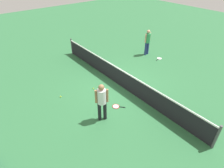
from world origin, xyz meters
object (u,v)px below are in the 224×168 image
player_far_side (148,40)px  tennis_racket_near_player (116,106)px  player_near_side (102,100)px  tennis_racket_far_player (159,59)px  tennis_ball_midcourt (61,97)px  tennis_ball_near_player (93,88)px

player_far_side → tennis_racket_near_player: bearing=-60.1°
player_near_side → tennis_racket_far_player: size_ratio=2.81×
player_near_side → tennis_racket_near_player: bearing=103.1°
tennis_racket_near_player → player_far_side: bearing=119.9°
player_far_side → tennis_racket_far_player: (1.01, 0.16, -1.00)m
tennis_racket_far_player → tennis_ball_midcourt: 6.91m
player_far_side → tennis_racket_near_player: player_far_side is taller
player_far_side → tennis_ball_near_player: (1.15, -5.15, -0.98)m
player_near_side → tennis_racket_far_player: bearing=109.1°
tennis_ball_midcourt → tennis_racket_far_player: bearing=87.7°
player_near_side → tennis_racket_far_player: (-2.15, 6.21, -1.00)m
tennis_ball_near_player → tennis_racket_near_player: bearing=1.3°
player_near_side → tennis_racket_near_player: 1.38m
player_far_side → tennis_racket_near_player: 5.98m
player_near_side → player_far_side: (-3.15, 6.04, 0.00)m
tennis_racket_far_player → tennis_ball_midcourt: (-0.28, -6.91, 0.02)m
tennis_racket_near_player → tennis_racket_far_player: 5.61m
player_near_side → tennis_racket_near_player: size_ratio=3.07×
tennis_racket_far_player → tennis_ball_near_player: tennis_ball_near_player is taller
player_far_side → tennis_racket_near_player: (2.94, -5.11, -1.00)m
player_near_side → tennis_ball_near_player: size_ratio=25.76×
tennis_racket_near_player → tennis_racket_far_player: same height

